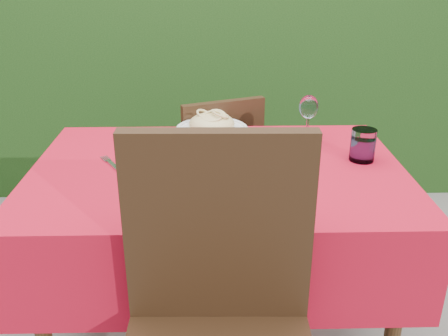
{
  "coord_description": "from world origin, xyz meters",
  "views": [
    {
      "loc": [
        -0.01,
        -1.54,
        1.42
      ],
      "look_at": [
        0.02,
        -0.05,
        0.77
      ],
      "focal_mm": 40.0,
      "sensor_mm": 36.0,
      "label": 1
    }
  ],
  "objects_px": {
    "water_glass": "(363,146)",
    "chair_far": "(216,169)",
    "pizza_plate": "(204,173)",
    "chair_near": "(218,320)",
    "pasta_plate": "(212,127)",
    "wine_glass": "(309,109)",
    "fork": "(116,168)"
  },
  "relations": [
    {
      "from": "chair_near",
      "to": "fork",
      "type": "relative_size",
      "value": 4.95
    },
    {
      "from": "pasta_plate",
      "to": "wine_glass",
      "type": "relative_size",
      "value": 1.65
    },
    {
      "from": "chair_near",
      "to": "chair_far",
      "type": "xyz_separation_m",
      "value": [
        0.0,
        1.18,
        -0.12
      ]
    },
    {
      "from": "chair_near",
      "to": "pasta_plate",
      "type": "relative_size",
      "value": 3.54
    },
    {
      "from": "wine_glass",
      "to": "pasta_plate",
      "type": "bearing_deg",
      "value": 168.0
    },
    {
      "from": "chair_near",
      "to": "wine_glass",
      "type": "height_order",
      "value": "chair_near"
    },
    {
      "from": "pizza_plate",
      "to": "fork",
      "type": "xyz_separation_m",
      "value": [
        -0.3,
        0.11,
        -0.03
      ]
    },
    {
      "from": "chair_far",
      "to": "wine_glass",
      "type": "bearing_deg",
      "value": 114.47
    },
    {
      "from": "pasta_plate",
      "to": "water_glass",
      "type": "height_order",
      "value": "water_glass"
    },
    {
      "from": "pasta_plate",
      "to": "fork",
      "type": "distance_m",
      "value": 0.47
    },
    {
      "from": "fork",
      "to": "chair_near",
      "type": "bearing_deg",
      "value": -91.23
    },
    {
      "from": "chair_far",
      "to": "wine_glass",
      "type": "relative_size",
      "value": 4.66
    },
    {
      "from": "pasta_plate",
      "to": "fork",
      "type": "xyz_separation_m",
      "value": [
        -0.32,
        -0.34,
        -0.03
      ]
    },
    {
      "from": "chair_near",
      "to": "pasta_plate",
      "type": "height_order",
      "value": "chair_near"
    },
    {
      "from": "water_glass",
      "to": "chair_far",
      "type": "bearing_deg",
      "value": 132.84
    },
    {
      "from": "pizza_plate",
      "to": "water_glass",
      "type": "height_order",
      "value": "water_glass"
    },
    {
      "from": "chair_near",
      "to": "water_glass",
      "type": "height_order",
      "value": "chair_near"
    },
    {
      "from": "chair_far",
      "to": "pasta_plate",
      "type": "xyz_separation_m",
      "value": [
        -0.02,
        -0.26,
        0.3
      ]
    },
    {
      "from": "chair_far",
      "to": "pasta_plate",
      "type": "distance_m",
      "value": 0.4
    },
    {
      "from": "chair_near",
      "to": "water_glass",
      "type": "bearing_deg",
      "value": 52.53
    },
    {
      "from": "chair_near",
      "to": "chair_far",
      "type": "relative_size",
      "value": 1.25
    },
    {
      "from": "water_glass",
      "to": "pasta_plate",
      "type": "bearing_deg",
      "value": 151.65
    },
    {
      "from": "pizza_plate",
      "to": "chair_near",
      "type": "bearing_deg",
      "value": -85.16
    },
    {
      "from": "pizza_plate",
      "to": "pasta_plate",
      "type": "relative_size",
      "value": 1.45
    },
    {
      "from": "pizza_plate",
      "to": "water_glass",
      "type": "xyz_separation_m",
      "value": [
        0.55,
        0.17,
        0.02
      ]
    },
    {
      "from": "chair_far",
      "to": "water_glass",
      "type": "xyz_separation_m",
      "value": [
        0.51,
        -0.54,
        0.32
      ]
    },
    {
      "from": "pizza_plate",
      "to": "wine_glass",
      "type": "xyz_separation_m",
      "value": [
        0.39,
        0.37,
        0.09
      ]
    },
    {
      "from": "wine_glass",
      "to": "fork",
      "type": "xyz_separation_m",
      "value": [
        -0.69,
        -0.26,
        -0.12
      ]
    },
    {
      "from": "pasta_plate",
      "to": "fork",
      "type": "relative_size",
      "value": 1.4
    },
    {
      "from": "wine_glass",
      "to": "fork",
      "type": "height_order",
      "value": "wine_glass"
    },
    {
      "from": "pasta_plate",
      "to": "water_glass",
      "type": "relative_size",
      "value": 2.61
    },
    {
      "from": "chair_near",
      "to": "wine_glass",
      "type": "relative_size",
      "value": 5.84
    }
  ]
}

